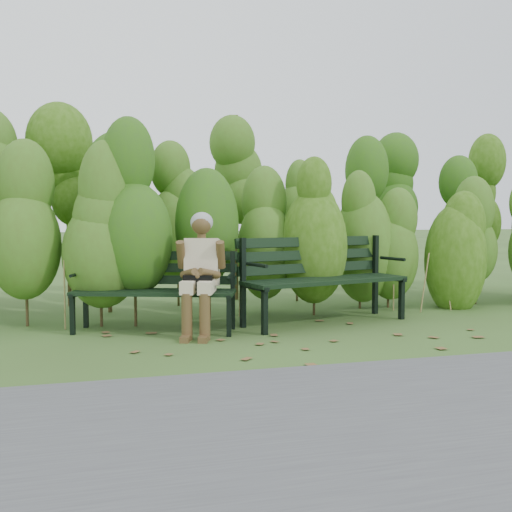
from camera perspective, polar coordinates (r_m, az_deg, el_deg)
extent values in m
plane|color=#395122|center=(5.38, 1.01, -8.24)|extent=(80.00, 80.00, 0.00)
cube|color=#474749|center=(3.40, 12.00, -15.46)|extent=(60.00, 2.50, 0.01)
cylinder|color=#47381E|center=(6.42, -21.20, -2.92)|extent=(0.03, 0.03, 0.80)
ellipsoid|color=#325D0E|center=(6.38, -21.34, 2.81)|extent=(0.64, 0.64, 1.44)
cylinder|color=#47381E|center=(6.38, -15.72, -2.83)|extent=(0.03, 0.03, 0.80)
ellipsoid|color=#325D0E|center=(6.34, -15.83, 2.92)|extent=(0.64, 0.64, 1.44)
cylinder|color=#47381E|center=(6.41, -10.24, -2.73)|extent=(0.03, 0.03, 0.80)
ellipsoid|color=#325D0E|center=(6.37, -10.31, 3.00)|extent=(0.64, 0.64, 1.44)
cylinder|color=#47381E|center=(6.49, -4.85, -2.60)|extent=(0.03, 0.03, 0.80)
ellipsoid|color=#325D0E|center=(6.45, -4.88, 3.06)|extent=(0.64, 0.64, 1.44)
cylinder|color=#47381E|center=(6.63, 0.36, -2.45)|extent=(0.03, 0.03, 0.80)
ellipsoid|color=#325D0E|center=(6.59, 0.36, 3.09)|extent=(0.64, 0.64, 1.44)
cylinder|color=#47381E|center=(6.82, 5.31, -2.29)|extent=(0.03, 0.03, 0.80)
ellipsoid|color=#325D0E|center=(6.79, 5.34, 3.09)|extent=(0.64, 0.64, 1.44)
cylinder|color=#47381E|center=(7.06, 9.96, -2.12)|extent=(0.03, 0.03, 0.80)
ellipsoid|color=#325D0E|center=(7.03, 10.02, 3.08)|extent=(0.64, 0.64, 1.44)
cylinder|color=#47381E|center=(7.35, 14.27, -1.96)|extent=(0.03, 0.03, 0.80)
ellipsoid|color=#325D0E|center=(7.31, 14.35, 3.04)|extent=(0.64, 0.64, 1.44)
cylinder|color=#47381E|center=(7.67, 18.25, -1.79)|extent=(0.03, 0.03, 0.80)
ellipsoid|color=#325D0E|center=(7.63, 18.35, 2.99)|extent=(0.64, 0.64, 1.44)
cylinder|color=#47381E|center=(8.02, 21.89, -1.64)|extent=(0.03, 0.03, 0.80)
ellipsoid|color=#325D0E|center=(7.99, 22.00, 2.94)|extent=(0.64, 0.64, 1.44)
cylinder|color=#47381E|center=(7.38, -18.75, -0.85)|extent=(0.04, 0.04, 1.10)
ellipsoid|color=#345D1E|center=(7.36, -18.90, 6.00)|extent=(0.70, 0.70, 1.98)
cylinder|color=#47381E|center=(7.37, -12.78, -0.74)|extent=(0.04, 0.04, 1.10)
ellipsoid|color=#345D1E|center=(7.36, -12.88, 6.11)|extent=(0.70, 0.70, 1.98)
cylinder|color=#47381E|center=(7.45, -6.87, -0.63)|extent=(0.04, 0.04, 1.10)
ellipsoid|color=#345D1E|center=(7.43, -6.92, 6.15)|extent=(0.70, 0.70, 1.98)
cylinder|color=#47381E|center=(7.60, -1.14, -0.52)|extent=(0.04, 0.04, 1.10)
ellipsoid|color=#345D1E|center=(7.58, -1.14, 6.13)|extent=(0.70, 0.70, 1.98)
cylinder|color=#47381E|center=(7.83, 4.32, -0.40)|extent=(0.04, 0.04, 1.10)
ellipsoid|color=#345D1E|center=(7.81, 4.35, 6.05)|extent=(0.70, 0.70, 1.98)
cylinder|color=#47381E|center=(8.12, 9.43, -0.29)|extent=(0.04, 0.04, 1.10)
ellipsoid|color=#345D1E|center=(8.10, 9.50, 5.93)|extent=(0.70, 0.70, 1.98)
cylinder|color=#47381E|center=(8.47, 14.15, -0.19)|extent=(0.04, 0.04, 1.10)
ellipsoid|color=#345D1E|center=(8.46, 14.24, 5.77)|extent=(0.70, 0.70, 1.98)
cylinder|color=#47381E|center=(8.87, 18.46, -0.09)|extent=(0.04, 0.04, 1.10)
ellipsoid|color=#345D1E|center=(8.86, 18.58, 5.60)|extent=(0.70, 0.70, 1.98)
cylinder|color=#47381E|center=(9.32, 22.38, 0.00)|extent=(0.04, 0.04, 1.10)
ellipsoid|color=#345D1E|center=(9.31, 22.52, 5.41)|extent=(0.70, 0.70, 1.98)
cube|color=brown|center=(4.64, -11.09, -10.23)|extent=(0.11, 0.11, 0.01)
cube|color=brown|center=(5.63, 14.75, -7.79)|extent=(0.08, 0.10, 0.01)
cube|color=brown|center=(6.35, 2.96, -6.35)|extent=(0.08, 0.10, 0.01)
cube|color=brown|center=(4.92, -20.35, -9.58)|extent=(0.10, 0.11, 0.01)
cube|color=brown|center=(4.24, -5.44, -11.52)|extent=(0.11, 0.10, 0.01)
cube|color=brown|center=(6.46, 12.18, -6.26)|extent=(0.10, 0.08, 0.01)
cube|color=brown|center=(5.55, 21.04, -8.08)|extent=(0.07, 0.09, 0.01)
cube|color=brown|center=(4.78, 6.99, -9.76)|extent=(0.11, 0.10, 0.01)
cube|color=brown|center=(6.35, 0.72, -6.35)|extent=(0.11, 0.10, 0.01)
cube|color=brown|center=(5.54, -18.92, -8.05)|extent=(0.10, 0.11, 0.01)
cube|color=brown|center=(5.87, 10.67, -7.25)|extent=(0.11, 0.10, 0.01)
cube|color=brown|center=(5.33, 7.50, -8.34)|extent=(0.09, 0.10, 0.01)
cube|color=brown|center=(5.33, -3.25, -8.33)|extent=(0.09, 0.11, 0.01)
cube|color=brown|center=(6.03, -0.06, -6.89)|extent=(0.07, 0.09, 0.01)
cube|color=brown|center=(4.89, -17.05, -9.58)|extent=(0.09, 0.11, 0.01)
cube|color=brown|center=(7.27, 22.00, -5.34)|extent=(0.11, 0.11, 0.01)
cube|color=brown|center=(5.64, -4.34, -7.64)|extent=(0.10, 0.08, 0.01)
cube|color=brown|center=(7.18, 22.69, -5.46)|extent=(0.08, 0.09, 0.01)
cube|color=brown|center=(5.59, -8.91, -7.79)|extent=(0.11, 0.11, 0.01)
cube|color=brown|center=(5.92, 6.23, -7.12)|extent=(0.10, 0.08, 0.01)
cube|color=brown|center=(6.23, 13.23, -6.65)|extent=(0.11, 0.11, 0.01)
cube|color=brown|center=(5.60, 2.54, -7.73)|extent=(0.11, 0.11, 0.01)
cube|color=black|center=(5.71, -10.05, -3.62)|extent=(1.51, 0.59, 0.03)
cube|color=black|center=(5.81, -9.81, -3.49)|extent=(1.51, 0.59, 0.03)
cube|color=black|center=(5.92, -9.57, -3.36)|extent=(1.51, 0.59, 0.03)
cube|color=black|center=(6.02, -9.34, -3.23)|extent=(1.51, 0.59, 0.03)
cube|color=black|center=(6.09, -9.18, -2.25)|extent=(1.49, 0.55, 0.09)
cube|color=black|center=(6.09, -9.17, -1.10)|extent=(1.49, 0.55, 0.09)
cube|color=black|center=(6.10, -9.15, 0.04)|extent=(1.49, 0.55, 0.09)
cube|color=black|center=(5.94, -17.09, -5.34)|extent=(0.05, 0.05, 0.39)
cube|color=black|center=(6.26, -15.93, -3.06)|extent=(0.05, 0.05, 0.78)
cube|color=black|center=(6.08, -16.55, -3.44)|extent=(0.18, 0.42, 0.03)
cylinder|color=black|center=(6.02, -16.72, -1.69)|extent=(0.13, 0.32, 0.03)
cube|color=black|center=(5.60, -2.59, -5.72)|extent=(0.05, 0.05, 0.39)
cube|color=black|center=(5.94, -2.23, -3.28)|extent=(0.05, 0.05, 0.78)
cube|color=black|center=(5.75, -2.42, -3.69)|extent=(0.18, 0.42, 0.03)
cylinder|color=black|center=(5.68, -2.47, -1.85)|extent=(0.13, 0.32, 0.03)
cube|color=black|center=(6.14, 7.75, -2.49)|extent=(1.78, 0.55, 0.04)
cube|color=black|center=(6.24, 7.05, -2.38)|extent=(1.78, 0.55, 0.04)
cube|color=black|center=(6.34, 6.37, -2.28)|extent=(1.78, 0.55, 0.04)
cube|color=black|center=(6.44, 5.72, -2.18)|extent=(1.78, 0.55, 0.04)
cube|color=black|center=(6.51, 5.25, -1.13)|extent=(1.77, 0.50, 0.11)
cube|color=black|center=(6.51, 5.18, 0.11)|extent=(1.77, 0.50, 0.11)
cube|color=black|center=(6.52, 5.11, 1.35)|extent=(1.77, 0.50, 0.11)
cube|color=black|center=(5.68, 0.82, -5.26)|extent=(0.06, 0.06, 0.45)
cube|color=black|center=(6.03, -1.26, -2.57)|extent=(0.06, 0.06, 0.91)
cube|color=black|center=(5.83, -0.18, -2.99)|extent=(0.17, 0.50, 0.04)
cylinder|color=black|center=(5.76, 0.07, -0.85)|extent=(0.13, 0.37, 0.04)
cube|color=black|center=(6.72, 13.70, -3.97)|extent=(0.06, 0.06, 0.45)
cube|color=black|center=(7.01, 11.30, -1.75)|extent=(0.06, 0.06, 0.91)
cube|color=black|center=(6.84, 12.57, -2.07)|extent=(0.17, 0.50, 0.04)
cylinder|color=black|center=(6.78, 12.88, -0.25)|extent=(0.13, 0.37, 0.04)
cube|color=beige|center=(5.60, -6.35, -2.90)|extent=(0.24, 0.40, 0.12)
cube|color=beige|center=(5.57, -4.69, -2.92)|extent=(0.24, 0.40, 0.12)
cylinder|color=brown|center=(5.48, -6.60, -5.76)|extent=(0.13, 0.13, 0.43)
cylinder|color=brown|center=(5.46, -4.90, -5.80)|extent=(0.13, 0.13, 0.43)
cube|color=brown|center=(5.45, -6.72, -7.82)|extent=(0.14, 0.20, 0.05)
cube|color=brown|center=(5.42, -5.00, -7.86)|extent=(0.14, 0.20, 0.05)
cube|color=beige|center=(5.81, -5.16, -0.59)|extent=(0.38, 0.32, 0.47)
cylinder|color=brown|center=(5.77, -5.20, 1.82)|extent=(0.08, 0.08, 0.09)
sphere|color=brown|center=(5.76, -5.23, 2.99)|extent=(0.19, 0.19, 0.19)
ellipsoid|color=gray|center=(5.78, -5.19, 3.22)|extent=(0.22, 0.21, 0.20)
cylinder|color=brown|center=(5.76, -7.15, 0.13)|extent=(0.14, 0.20, 0.28)
cylinder|color=brown|center=(5.70, -3.39, 0.12)|extent=(0.14, 0.20, 0.28)
cylinder|color=brown|center=(5.64, -6.40, -1.65)|extent=(0.15, 0.26, 0.12)
cylinder|color=brown|center=(5.61, -4.49, -1.66)|extent=(0.25, 0.19, 0.12)
sphere|color=brown|center=(5.57, -5.53, -1.89)|extent=(0.10, 0.10, 0.10)
cube|color=black|center=(5.59, -5.51, -2.53)|extent=(0.29, 0.19, 0.14)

